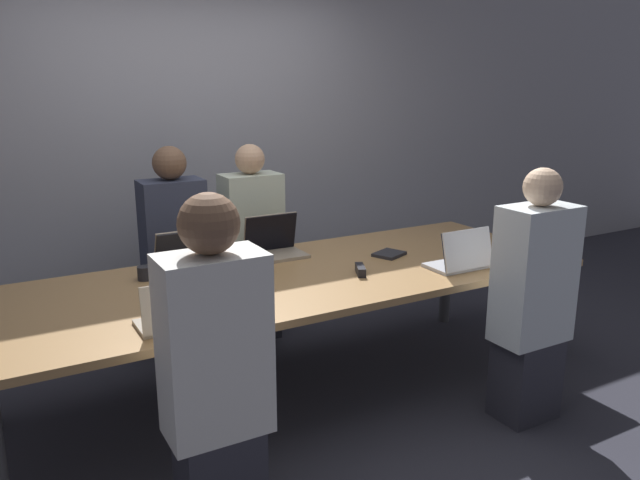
# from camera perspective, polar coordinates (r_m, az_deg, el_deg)

# --- Properties ---
(ground_plane) EXTENTS (24.00, 24.00, 0.00)m
(ground_plane) POSITION_cam_1_polar(r_m,az_deg,el_deg) (3.79, -2.84, -13.73)
(ground_plane) COLOR #2D2D38
(curtain_wall) EXTENTS (12.00, 0.06, 2.80)m
(curtain_wall) POSITION_cam_1_polar(r_m,az_deg,el_deg) (4.89, -11.89, 9.62)
(curtain_wall) COLOR #9999A3
(curtain_wall) RESTS_ON ground_plane
(conference_table) EXTENTS (3.43, 1.21, 0.72)m
(conference_table) POSITION_cam_1_polar(r_m,az_deg,el_deg) (3.52, -2.97, -4.11)
(conference_table) COLOR #9E7547
(conference_table) RESTS_ON ground_plane
(laptop_near_left) EXTENTS (0.32, 0.22, 0.23)m
(laptop_near_left) POSITION_cam_1_polar(r_m,az_deg,el_deg) (2.83, -13.10, -6.64)
(laptop_near_left) COLOR gray
(laptop_near_left) RESTS_ON conference_table
(person_near_left) EXTENTS (0.40, 0.24, 1.40)m
(person_near_left) POSITION_cam_1_polar(r_m,az_deg,el_deg) (2.49, -9.51, -12.14)
(person_near_left) COLOR #2D2D38
(person_near_left) RESTS_ON ground_plane
(cup_near_left) EXTENTS (0.09, 0.09, 0.10)m
(cup_near_left) POSITION_cam_1_polar(r_m,az_deg,el_deg) (2.95, -8.49, -5.94)
(cup_near_left) COLOR brown
(cup_near_left) RESTS_ON conference_table
(laptop_far_midleft) EXTENTS (0.33, 0.24, 0.23)m
(laptop_far_midleft) POSITION_cam_1_polar(r_m,az_deg,el_deg) (3.69, -12.19, -1.60)
(laptop_far_midleft) COLOR gray
(laptop_far_midleft) RESTS_ON conference_table
(person_far_midleft) EXTENTS (0.40, 0.24, 1.39)m
(person_far_midleft) POSITION_cam_1_polar(r_m,az_deg,el_deg) (4.18, -13.12, -1.40)
(person_far_midleft) COLOR #2D2D38
(person_far_midleft) RESTS_ON ground_plane
(cup_far_midleft) EXTENTS (0.08, 0.08, 0.08)m
(cup_far_midleft) POSITION_cam_1_polar(r_m,az_deg,el_deg) (3.55, -15.76, -2.94)
(cup_far_midleft) COLOR #232328
(cup_far_midleft) RESTS_ON conference_table
(laptop_near_right) EXTENTS (0.34, 0.24, 0.24)m
(laptop_near_right) POSITION_cam_1_polar(r_m,az_deg,el_deg) (3.69, 12.81, -1.57)
(laptop_near_right) COLOR #B7B7BC
(laptop_near_right) RESTS_ON conference_table
(person_near_right) EXTENTS (0.40, 0.24, 1.37)m
(person_near_right) POSITION_cam_1_polar(r_m,az_deg,el_deg) (3.47, 18.84, -5.39)
(person_near_right) COLOR #2D2D38
(person_near_right) RESTS_ON ground_plane
(laptop_far_center) EXTENTS (0.35, 0.25, 0.26)m
(laptop_far_center) POSITION_cam_1_polar(r_m,az_deg,el_deg) (3.89, -4.23, -0.36)
(laptop_far_center) COLOR gray
(laptop_far_center) RESTS_ON conference_table
(person_far_center) EXTENTS (0.40, 0.24, 1.37)m
(person_far_center) POSITION_cam_1_polar(r_m,az_deg,el_deg) (4.34, -6.21, -0.64)
(person_far_center) COLOR #2D2D38
(person_far_center) RESTS_ON ground_plane
(cup_far_center) EXTENTS (0.08, 0.08, 0.08)m
(cup_far_center) POSITION_cam_1_polar(r_m,az_deg,el_deg) (3.71, -7.25, -1.76)
(cup_far_center) COLOR white
(cup_far_center) RESTS_ON conference_table
(stapler) EXTENTS (0.10, 0.15, 0.05)m
(stapler) POSITION_cam_1_polar(r_m,az_deg,el_deg) (3.53, 3.72, -2.75)
(stapler) COLOR black
(stapler) RESTS_ON conference_table
(notebook) EXTENTS (0.23, 0.21, 0.02)m
(notebook) POSITION_cam_1_polar(r_m,az_deg,el_deg) (3.91, 6.34, -1.28)
(notebook) COLOR #232328
(notebook) RESTS_ON conference_table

